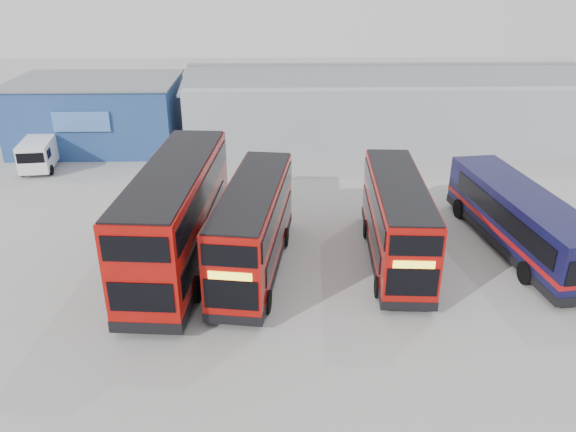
{
  "coord_description": "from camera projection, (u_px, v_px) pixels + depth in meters",
  "views": [
    {
      "loc": [
        -0.48,
        -24.64,
        13.38
      ],
      "look_at": [
        0.09,
        -0.19,
        2.1
      ],
      "focal_mm": 35.0,
      "sensor_mm": 36.0,
      "label": 1
    }
  ],
  "objects": [
    {
      "name": "ground_plane",
      "position": [
        286.0,
        253.0,
        27.98
      ],
      "size": [
        120.0,
        120.0,
        0.0
      ],
      "primitive_type": "plane",
      "color": "gray",
      "rests_on": "ground"
    },
    {
      "name": "single_decker_blue",
      "position": [
        519.0,
        221.0,
        27.73
      ],
      "size": [
        3.92,
        11.52,
        3.06
      ],
      "rotation": [
        0.0,
        0.0,
        3.26
      ],
      "color": "#0B0F34",
      "rests_on": "ground"
    },
    {
      "name": "double_decker_left",
      "position": [
        178.0,
        218.0,
        25.78
      ],
      "size": [
        3.76,
        11.98,
        4.99
      ],
      "rotation": [
        0.0,
        0.0,
        3.06
      ],
      "color": "#9C0D08",
      "rests_on": "ground"
    },
    {
      "name": "panel_van",
      "position": [
        40.0,
        151.0,
        38.87
      ],
      "size": [
        2.56,
        5.03,
        2.11
      ],
      "rotation": [
        0.0,
        0.0,
        0.13
      ],
      "color": "white",
      "rests_on": "ground"
    },
    {
      "name": "maintenance_shed",
      "position": [
        380.0,
        105.0,
        45.22
      ],
      "size": [
        30.5,
        12.0,
        5.89
      ],
      "color": "#9DA2AB",
      "rests_on": "ground"
    },
    {
      "name": "office_block",
      "position": [
        99.0,
        113.0,
        42.93
      ],
      "size": [
        12.3,
        8.32,
        5.12
      ],
      "color": "navy",
      "rests_on": "ground"
    },
    {
      "name": "double_decker_right",
      "position": [
        396.0,
        222.0,
        26.48
      ],
      "size": [
        2.94,
        9.78,
        4.08
      ],
      "rotation": [
        0.0,
        0.0,
        -0.06
      ],
      "color": "#9C0D08",
      "rests_on": "ground"
    },
    {
      "name": "double_decker_centre",
      "position": [
        254.0,
        229.0,
        25.66
      ],
      "size": [
        3.79,
        10.13,
        4.19
      ],
      "rotation": [
        0.0,
        0.0,
        -0.15
      ],
      "color": "#9C0D08",
      "rests_on": "ground"
    }
  ]
}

